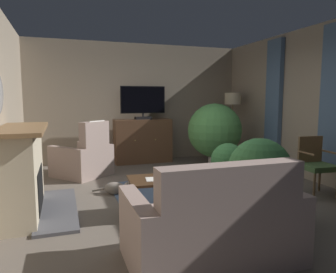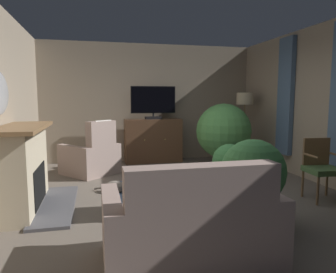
{
  "view_description": "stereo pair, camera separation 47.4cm",
  "coord_description": "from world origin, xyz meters",
  "px_view_note": "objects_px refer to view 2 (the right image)",
  "views": [
    {
      "loc": [
        -1.75,
        -4.38,
        1.49
      ],
      "look_at": [
        -0.19,
        0.21,
        0.9
      ],
      "focal_mm": 33.53,
      "sensor_mm": 36.0,
      "label": 1
    },
    {
      "loc": [
        -1.29,
        -4.51,
        1.49
      ],
      "look_at": [
        -0.19,
        0.21,
        0.9
      ],
      "focal_mm": 33.53,
      "sensor_mm": 36.0,
      "label": 2
    }
  ],
  "objects_px": {
    "coffee_table": "(162,182)",
    "potted_plant_tall_palm_by_window": "(229,166)",
    "fireplace": "(23,170)",
    "folded_newspaper": "(151,179)",
    "potted_plant_on_hearth_side": "(223,131)",
    "cat": "(118,186)",
    "armchair_beside_cabinet": "(92,158)",
    "potted_plant_leafy_by_curtain": "(253,174)",
    "tv_remote": "(159,176)",
    "sofa_floral": "(191,229)",
    "floor_lamp": "(245,107)",
    "television": "(153,102)",
    "side_chair_tucked_against_wall": "(321,166)",
    "tv_cabinet": "(153,142)"
  },
  "relations": [
    {
      "from": "television",
      "to": "folded_newspaper",
      "type": "relative_size",
      "value": 3.46
    },
    {
      "from": "side_chair_tucked_against_wall",
      "to": "potted_plant_leafy_by_curtain",
      "type": "distance_m",
      "value": 1.51
    },
    {
      "from": "armchair_beside_cabinet",
      "to": "potted_plant_leafy_by_curtain",
      "type": "relative_size",
      "value": 1.24
    },
    {
      "from": "side_chair_tucked_against_wall",
      "to": "potted_plant_on_hearth_side",
      "type": "distance_m",
      "value": 2.33
    },
    {
      "from": "coffee_table",
      "to": "potted_plant_tall_palm_by_window",
      "type": "height_order",
      "value": "potted_plant_tall_palm_by_window"
    },
    {
      "from": "cat",
      "to": "potted_plant_on_hearth_side",
      "type": "bearing_deg",
      "value": 27.94
    },
    {
      "from": "tv_remote",
      "to": "sofa_floral",
      "type": "distance_m",
      "value": 1.34
    },
    {
      "from": "television",
      "to": "fireplace",
      "type": "bearing_deg",
      "value": -130.25
    },
    {
      "from": "fireplace",
      "to": "cat",
      "type": "height_order",
      "value": "fireplace"
    },
    {
      "from": "television",
      "to": "coffee_table",
      "type": "bearing_deg",
      "value": -98.69
    },
    {
      "from": "fireplace",
      "to": "tv_cabinet",
      "type": "bearing_deg",
      "value": 50.3
    },
    {
      "from": "tv_remote",
      "to": "floor_lamp",
      "type": "bearing_deg",
      "value": 24.7
    },
    {
      "from": "fireplace",
      "to": "cat",
      "type": "xyz_separation_m",
      "value": [
        1.28,
        0.45,
        -0.44
      ]
    },
    {
      "from": "folded_newspaper",
      "to": "potted_plant_on_hearth_side",
      "type": "bearing_deg",
      "value": 58.73
    },
    {
      "from": "fireplace",
      "to": "potted_plant_tall_palm_by_window",
      "type": "xyz_separation_m",
      "value": [
        3.01,
        0.06,
        -0.1
      ]
    },
    {
      "from": "television",
      "to": "potted_plant_tall_palm_by_window",
      "type": "bearing_deg",
      "value": -74.39
    },
    {
      "from": "armchair_beside_cabinet",
      "to": "cat",
      "type": "distance_m",
      "value": 1.46
    },
    {
      "from": "tv_cabinet",
      "to": "potted_plant_leafy_by_curtain",
      "type": "height_order",
      "value": "tv_cabinet"
    },
    {
      "from": "tv_remote",
      "to": "armchair_beside_cabinet",
      "type": "relative_size",
      "value": 0.14
    },
    {
      "from": "tv_remote",
      "to": "coffee_table",
      "type": "bearing_deg",
      "value": -73.31
    },
    {
      "from": "sofa_floral",
      "to": "armchair_beside_cabinet",
      "type": "relative_size",
      "value": 1.24
    },
    {
      "from": "tv_cabinet",
      "to": "armchair_beside_cabinet",
      "type": "height_order",
      "value": "armchair_beside_cabinet"
    },
    {
      "from": "potted_plant_tall_palm_by_window",
      "to": "tv_cabinet",
      "type": "bearing_deg",
      "value": 105.32
    },
    {
      "from": "tv_remote",
      "to": "floor_lamp",
      "type": "xyz_separation_m",
      "value": [
        2.61,
        2.8,
        0.82
      ]
    },
    {
      "from": "potted_plant_leafy_by_curtain",
      "to": "potted_plant_on_hearth_side",
      "type": "distance_m",
      "value": 2.9
    },
    {
      "from": "floor_lamp",
      "to": "armchair_beside_cabinet",
      "type": "bearing_deg",
      "value": -173.07
    },
    {
      "from": "coffee_table",
      "to": "potted_plant_on_hearth_side",
      "type": "relative_size",
      "value": 0.76
    },
    {
      "from": "fireplace",
      "to": "folded_newspaper",
      "type": "relative_size",
      "value": 5.7
    },
    {
      "from": "folded_newspaper",
      "to": "cat",
      "type": "bearing_deg",
      "value": 117.62
    },
    {
      "from": "floor_lamp",
      "to": "side_chair_tucked_against_wall",
      "type": "bearing_deg",
      "value": -93.29
    },
    {
      "from": "tv_remote",
      "to": "potted_plant_tall_palm_by_window",
      "type": "distance_m",
      "value": 1.4
    },
    {
      "from": "armchair_beside_cabinet",
      "to": "side_chair_tucked_against_wall",
      "type": "height_order",
      "value": "armchair_beside_cabinet"
    },
    {
      "from": "armchair_beside_cabinet",
      "to": "potted_plant_leafy_by_curtain",
      "type": "xyz_separation_m",
      "value": [
        1.92,
        -2.93,
        0.27
      ]
    },
    {
      "from": "potted_plant_tall_palm_by_window",
      "to": "television",
      "type": "bearing_deg",
      "value": 105.61
    },
    {
      "from": "fireplace",
      "to": "potted_plant_on_hearth_side",
      "type": "relative_size",
      "value": 1.23
    },
    {
      "from": "sofa_floral",
      "to": "side_chair_tucked_against_wall",
      "type": "bearing_deg",
      "value": 28.61
    },
    {
      "from": "potted_plant_on_hearth_side",
      "to": "floor_lamp",
      "type": "relative_size",
      "value": 0.86
    },
    {
      "from": "armchair_beside_cabinet",
      "to": "fireplace",
      "type": "bearing_deg",
      "value": -115.5
    },
    {
      "from": "potted_plant_on_hearth_side",
      "to": "cat",
      "type": "xyz_separation_m",
      "value": [
        -2.31,
        -1.23,
        -0.7
      ]
    },
    {
      "from": "fireplace",
      "to": "sofa_floral",
      "type": "bearing_deg",
      "value": -46.74
    },
    {
      "from": "folded_newspaper",
      "to": "potted_plant_on_hearth_side",
      "type": "height_order",
      "value": "potted_plant_on_hearth_side"
    },
    {
      "from": "coffee_table",
      "to": "fireplace",
      "type": "bearing_deg",
      "value": 162.05
    },
    {
      "from": "folded_newspaper",
      "to": "cat",
      "type": "relative_size",
      "value": 0.49
    },
    {
      "from": "sofa_floral",
      "to": "potted_plant_tall_palm_by_window",
      "type": "height_order",
      "value": "sofa_floral"
    },
    {
      "from": "fireplace",
      "to": "potted_plant_tall_palm_by_window",
      "type": "bearing_deg",
      "value": 1.15
    },
    {
      "from": "tv_remote",
      "to": "sofa_floral",
      "type": "height_order",
      "value": "sofa_floral"
    },
    {
      "from": "tv_cabinet",
      "to": "potted_plant_on_hearth_side",
      "type": "bearing_deg",
      "value": -38.96
    },
    {
      "from": "floor_lamp",
      "to": "sofa_floral",
      "type": "bearing_deg",
      "value": -122.08
    },
    {
      "from": "sofa_floral",
      "to": "folded_newspaper",
      "type": "bearing_deg",
      "value": 96.34
    },
    {
      "from": "potted_plant_tall_palm_by_window",
      "to": "coffee_table",
      "type": "bearing_deg",
      "value": -152.72
    }
  ]
}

